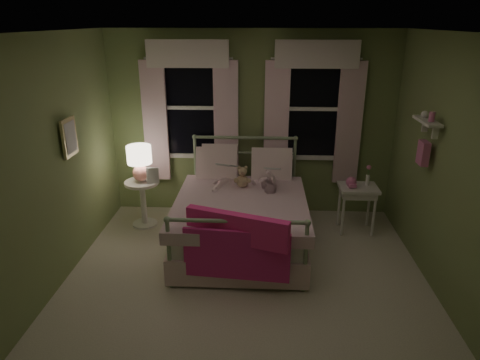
# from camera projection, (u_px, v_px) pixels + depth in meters

# --- Properties ---
(room_shell) EXTENTS (4.20, 4.20, 4.20)m
(room_shell) POSITION_uv_depth(u_px,v_px,m) (245.00, 177.00, 4.08)
(room_shell) COLOR white
(room_shell) RESTS_ON ground
(bed) EXTENTS (1.58, 2.03, 1.18)m
(bed) POSITION_uv_depth(u_px,v_px,m) (241.00, 217.00, 5.37)
(bed) COLOR white
(bed) RESTS_ON ground
(pink_throw) EXTENTS (1.10, 0.45, 0.71)m
(pink_throw) POSITION_uv_depth(u_px,v_px,m) (237.00, 239.00, 4.34)
(pink_throw) COLOR #FD318D
(pink_throw) RESTS_ON bed
(child_left) EXTENTS (0.29, 0.22, 0.69)m
(child_left) POSITION_uv_depth(u_px,v_px,m) (222.00, 165.00, 5.60)
(child_left) COLOR #F7D1DD
(child_left) RESTS_ON bed
(child_right) EXTENTS (0.41, 0.35, 0.76)m
(child_right) POSITION_uv_depth(u_px,v_px,m) (264.00, 163.00, 5.56)
(child_right) COLOR #F7D1DD
(child_right) RESTS_ON bed
(book_left) EXTENTS (0.23, 0.18, 0.26)m
(book_left) POSITION_uv_depth(u_px,v_px,m) (220.00, 168.00, 5.35)
(book_left) COLOR beige
(book_left) RESTS_ON child_left
(book_right) EXTENTS (0.21, 0.13, 0.26)m
(book_right) POSITION_uv_depth(u_px,v_px,m) (264.00, 172.00, 5.34)
(book_right) COLOR beige
(book_right) RESTS_ON child_right
(teddy_bear) EXTENTS (0.22, 0.17, 0.30)m
(teddy_bear) POSITION_uv_depth(u_px,v_px,m) (242.00, 178.00, 5.48)
(teddy_bear) COLOR tan
(teddy_bear) RESTS_ON bed
(nightstand_left) EXTENTS (0.46, 0.46, 0.65)m
(nightstand_left) POSITION_uv_depth(u_px,v_px,m) (143.00, 197.00, 5.86)
(nightstand_left) COLOR white
(nightstand_left) RESTS_ON ground
(table_lamp) EXTENTS (0.33, 0.33, 0.49)m
(table_lamp) POSITION_uv_depth(u_px,v_px,m) (140.00, 160.00, 5.67)
(table_lamp) COLOR pink
(table_lamp) RESTS_ON nightstand_left
(book_nightstand) EXTENTS (0.18, 0.24, 0.02)m
(book_nightstand) POSITION_uv_depth(u_px,v_px,m) (147.00, 183.00, 5.70)
(book_nightstand) COLOR beige
(book_nightstand) RESTS_ON nightstand_left
(nightstand_right) EXTENTS (0.50, 0.40, 0.64)m
(nightstand_right) POSITION_uv_depth(u_px,v_px,m) (358.00, 193.00, 5.64)
(nightstand_right) COLOR white
(nightstand_right) RESTS_ON ground
(pink_toy) EXTENTS (0.14, 0.18, 0.14)m
(pink_toy) POSITION_uv_depth(u_px,v_px,m) (351.00, 182.00, 5.59)
(pink_toy) COLOR pink
(pink_toy) RESTS_ON nightstand_right
(bud_vase) EXTENTS (0.06, 0.06, 0.28)m
(bud_vase) POSITION_uv_depth(u_px,v_px,m) (368.00, 175.00, 5.60)
(bud_vase) COLOR white
(bud_vase) RESTS_ON nightstand_right
(window_left) EXTENTS (1.34, 0.13, 1.96)m
(window_left) POSITION_uv_depth(u_px,v_px,m) (190.00, 103.00, 5.90)
(window_left) COLOR black
(window_left) RESTS_ON room_shell
(window_right) EXTENTS (1.34, 0.13, 1.96)m
(window_right) POSITION_uv_depth(u_px,v_px,m) (314.00, 104.00, 5.82)
(window_right) COLOR black
(window_right) RESTS_ON room_shell
(wall_shelf) EXTENTS (0.15, 0.50, 0.60)m
(wall_shelf) POSITION_uv_depth(u_px,v_px,m) (425.00, 137.00, 4.56)
(wall_shelf) COLOR white
(wall_shelf) RESTS_ON room_shell
(framed_picture) EXTENTS (0.03, 0.32, 0.42)m
(framed_picture) POSITION_uv_depth(u_px,v_px,m) (70.00, 137.00, 4.66)
(framed_picture) COLOR beige
(framed_picture) RESTS_ON room_shell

